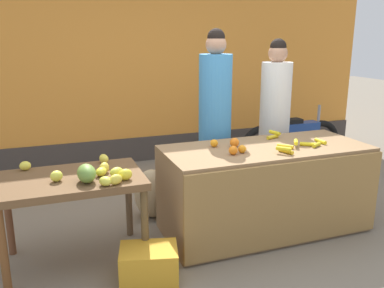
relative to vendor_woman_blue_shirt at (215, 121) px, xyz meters
The scene contains 12 objects.
ground_plane 1.18m from the vendor_woman_blue_shirt, 107.14° to the right, with size 24.00×24.00×0.00m, color #756B5B.
market_wall_back 2.18m from the vendor_woman_blue_shirt, 95.69° to the left, with size 7.18×0.23×3.48m.
fruit_stall_counter 0.90m from the vendor_woman_blue_shirt, 70.63° to the right, with size 1.92×0.85×0.83m.
side_table_wooden 1.69m from the vendor_woman_blue_shirt, 156.60° to the right, with size 1.13×0.72×0.74m.
banana_bunch_pile 0.88m from the vendor_woman_blue_shirt, 55.93° to the right, with size 0.62×0.68×0.07m.
orange_pile 0.65m from the vendor_woman_blue_shirt, 99.31° to the right, with size 0.26×0.37×0.09m.
mango_papaya_pile 1.58m from the vendor_woman_blue_shirt, 150.77° to the right, with size 0.84×0.70×0.14m.
vendor_woman_blue_shirt is the anchor object (origin of this frame).
vendor_woman_white_shirt 0.78m from the vendor_woman_blue_shirt, ahead, with size 0.34×0.34×1.80m.
parked_motorcycle 1.88m from the vendor_woman_blue_shirt, 29.54° to the left, with size 1.60×0.18×0.88m.
produce_crate 1.73m from the vendor_woman_blue_shirt, 132.31° to the right, with size 0.44×0.32×0.26m, color gold.
produce_sack 1.00m from the vendor_woman_blue_shirt, behind, with size 0.36×0.30×0.51m, color tan.
Camera 1 is at (-1.48, -3.22, 1.84)m, focal length 38.49 mm.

